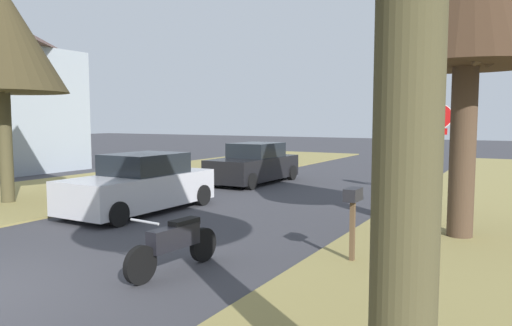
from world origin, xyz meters
TOP-DOWN VIEW (x-y plane):
  - stop_sign_far at (4.46, 12.60)m, footprint 0.81×0.55m
  - street_tree_left_mid_a at (-6.50, 5.19)m, footprint 3.68×3.68m
  - parked_sedan_silver at (-2.19, 6.22)m, footprint 1.98×4.42m
  - parked_sedan_black at (-2.46, 12.91)m, footprint 1.98×4.42m
  - parked_motorcycle at (1.96, 2.55)m, footprint 0.60×2.05m
  - curbside_mailbox at (4.35, 4.45)m, footprint 0.22×0.44m

SIDE VIEW (x-z plane):
  - parked_motorcycle at x=1.96m, z-range 0.00..0.97m
  - parked_sedan_silver at x=-2.19m, z-range -0.06..1.51m
  - parked_sedan_black at x=-2.46m, z-range -0.06..1.51m
  - curbside_mailbox at x=4.35m, z-range 0.42..1.69m
  - stop_sign_far at x=4.46m, z-range 0.70..3.64m
  - street_tree_left_mid_a at x=-6.50m, z-range 1.64..8.11m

